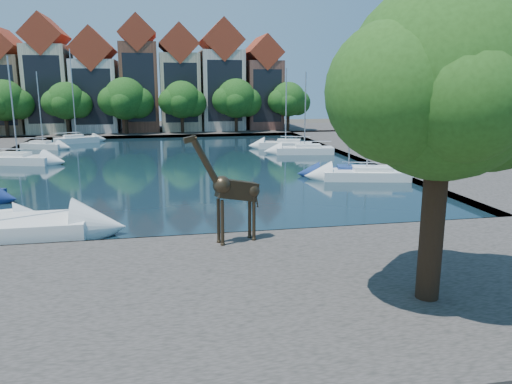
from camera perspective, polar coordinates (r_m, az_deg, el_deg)
ground at (r=25.17m, az=-7.08°, el=-5.89°), size 160.00×160.00×0.00m
water_basin at (r=48.51m, az=-9.14°, el=3.04°), size 38.00×50.00×0.08m
near_quay at (r=18.57m, az=-5.51°, el=-11.90°), size 50.00×14.00×0.50m
far_quay at (r=80.22m, az=-10.00°, el=6.87°), size 60.00×16.00×0.50m
right_quay at (r=55.23m, az=17.80°, el=3.96°), size 14.00×52.00×0.50m
plane_tree at (r=17.42m, az=20.95°, el=10.93°), size 8.32×6.40×10.62m
townhouse_west_end at (r=82.67m, az=-26.64°, el=10.86°), size 5.44×9.18×14.93m
townhouse_west_mid at (r=81.32m, az=-22.55°, el=11.84°), size 5.94×9.18×16.79m
townhouse_west_inner at (r=80.34m, az=-17.86°, el=11.55°), size 6.43×9.18×15.15m
townhouse_center at (r=79.87m, az=-13.17°, el=12.55°), size 5.44×9.18×16.93m
townhouse_east_inner at (r=79.91m, az=-8.74°, el=12.27°), size 5.94×9.18×15.79m
townhouse_east_mid at (r=80.46m, az=-4.01°, el=12.65°), size 6.43×9.18×16.65m
townhouse_east_end at (r=81.52m, az=0.64°, el=11.97°), size 5.44×9.18×14.43m
far_tree_far_west at (r=77.13m, az=-26.75°, el=9.20°), size 7.28×5.60×7.68m
far_tree_west at (r=75.41m, az=-20.81°, el=9.58°), size 6.76×5.20×7.36m
far_tree_mid_west at (r=74.51m, az=-14.66°, el=10.13°), size 7.80×6.00×8.00m
far_tree_mid_east at (r=74.47m, az=-8.41°, el=10.27°), size 7.02×5.40×7.52m
far_tree_east at (r=75.29m, az=-2.21°, el=10.50°), size 7.54×5.80×7.84m
far_tree_far_east at (r=76.93m, az=3.77°, el=10.40°), size 6.76×5.20×7.36m
giraffe_statue at (r=23.02m, az=-2.81°, el=0.25°), size 3.53×1.39×5.13m
sailboat_left_c at (r=53.58m, az=-25.58°, el=3.55°), size 7.05×4.18×10.14m
sailboat_left_d at (r=64.43m, az=-23.16°, el=5.03°), size 5.36×3.69×8.94m
sailboat_left_e at (r=69.02m, az=-19.84°, el=5.80°), size 5.70×3.79×11.82m
sailboat_right_a at (r=41.57m, az=12.52°, el=2.21°), size 7.40×3.99×12.42m
sailboat_right_b at (r=42.32m, az=10.51°, el=2.40°), size 6.27×3.62×10.57m
sailboat_right_c at (r=55.49m, az=5.55°, el=4.95°), size 6.55×3.18×8.82m
sailboat_right_d at (r=59.65m, az=3.39°, el=5.54°), size 6.56×3.87×9.33m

